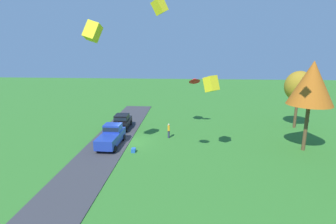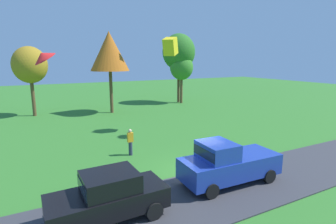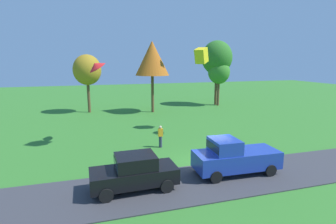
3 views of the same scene
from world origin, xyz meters
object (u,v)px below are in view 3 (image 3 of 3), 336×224
Objects in this scene: car_sedan_near_entrance at (135,171)px; kite_box_trailing_tail at (201,56)px; tree_center_back at (87,70)px; tree_lone_near at (217,58)px; car_pickup_by_flagpole at (233,156)px; cooler_box at (234,153)px; kite_delta_near_flag at (96,65)px; tree_far_left at (152,58)px; tree_far_right at (219,72)px; person_on_lawn at (160,136)px.

car_sedan_near_entrance is 3.35× the size of kite_box_trailing_tail.
tree_center_back is 0.78× the size of tree_lone_near.
kite_box_trailing_tail is at bearing -49.22° from tree_center_back.
car_pickup_by_flagpole is at bearing -102.46° from kite_box_trailing_tail.
cooler_box is (7.52, 2.99, -0.84)m from car_sedan_near_entrance.
tree_far_left is at bearing 57.22° from kite_delta_near_flag.
kite_delta_near_flag is 9.63m from kite_box_trailing_tail.
tree_center_back reaches higher than tree_far_right.
kite_delta_near_flag is at bearing 146.46° from person_on_lawn.
kite_delta_near_flag reaches higher than car_sedan_near_entrance.
car_sedan_near_entrance is 0.49× the size of tree_far_left.
car_sedan_near_entrance is 10.62m from kite_delta_near_flag.
tree_lone_near is at bearing 2.49° from tree_center_back.
tree_center_back is 13.16× the size of cooler_box.
car_sedan_near_entrance is 6.91m from person_on_lawn.
car_pickup_by_flagpole is 0.56× the size of tree_far_left.
tree_far_right is (0.07, -0.69, -2.08)m from tree_lone_near.
tree_far_right is 22.14m from kite_delta_near_flag.
kite_box_trailing_tail is at bearing 85.56° from cooler_box.
tree_far_right is 4.73× the size of kite_delta_near_flag.
kite_box_trailing_tail is (9.52, 1.24, 0.82)m from kite_delta_near_flag.
car_pickup_by_flagpole is 0.53× the size of tree_lone_near.
car_sedan_near_entrance is 27.98m from tree_far_right.
car_pickup_by_flagpole is 11.93m from kite_box_trailing_tail.
tree_center_back reaches higher than cooler_box.
kite_box_trailing_tail reaches higher than car_pickup_by_flagpole.
tree_far_left is at bearing 90.47° from car_pickup_by_flagpole.
kite_delta_near_flag is (-1.42, 9.16, 5.18)m from car_sedan_near_entrance.
kite_delta_near_flag is at bearing 98.82° from car_sedan_near_entrance.
car_sedan_near_entrance is 28.86m from tree_lone_near.
tree_lone_near is at bearing 57.71° from kite_box_trailing_tail.
tree_lone_near is 6.71× the size of kite_delta_near_flag.
cooler_box is (1.82, -17.23, -6.66)m from tree_far_left.
kite_delta_near_flag is at bearing -86.52° from tree_center_back.
tree_far_right is (10.53, 2.25, -1.94)m from tree_far_left.
kite_box_trailing_tail reaches higher than person_on_lawn.
cooler_box is (9.74, -19.37, -5.21)m from tree_center_back.
person_on_lawn is 0.19× the size of tree_far_left.
kite_box_trailing_tail is (8.10, 10.40, 6.00)m from car_sedan_near_entrance.
kite_box_trailing_tail is (10.32, -11.96, 1.63)m from tree_center_back.
tree_far_left is at bearing 103.72° from kite_box_trailing_tail.
person_on_lawn is (-2.84, 5.93, -0.23)m from car_pickup_by_flagpole.
car_sedan_near_entrance is 5.87m from car_pickup_by_flagpole.
kite_box_trailing_tail is at bearing 52.09° from car_sedan_near_entrance.
tree_far_left is (7.92, -2.15, 1.45)m from tree_center_back.
tree_far_left is at bearing 96.04° from cooler_box.
kite_delta_near_flag reaches higher than tree_far_right.
tree_far_right is (16.22, 22.47, 3.88)m from car_sedan_near_entrance.
kite_box_trailing_tail reaches higher than cooler_box.
tree_far_right is (18.45, 0.11, -0.50)m from tree_center_back.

